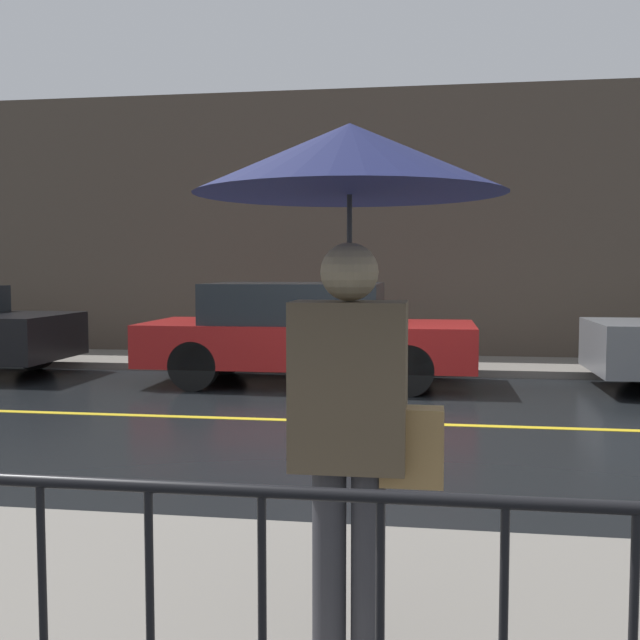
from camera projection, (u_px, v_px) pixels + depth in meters
name	position (u px, v px, depth m)	size (l,w,h in m)	color
ground_plane	(375.00, 423.00, 8.18)	(80.00, 80.00, 0.00)	black
sidewalk_far	(396.00, 364.00, 12.65)	(28.00, 1.89, 0.12)	slate
lane_marking	(375.00, 422.00, 8.18)	(25.20, 0.12, 0.01)	gold
building_storefront	(400.00, 226.00, 13.57)	(28.00, 0.30, 4.90)	#4C4238
railing_foreground	(206.00, 620.00, 2.03)	(12.00, 0.04, 1.01)	black
pedestrian	(351.00, 226.00, 2.82)	(1.18, 1.18, 2.12)	#333338
car_red	(305.00, 332.00, 10.87)	(4.75, 1.86, 1.47)	maroon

